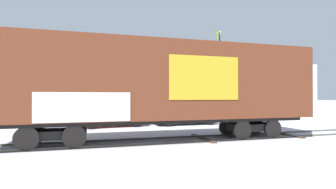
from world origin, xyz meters
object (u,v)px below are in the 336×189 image
flagpole (220,60)px  parked_car_black (184,114)px  parked_car_red (112,114)px  freight_car (162,83)px  parked_car_white (248,112)px

flagpole → parked_car_black: size_ratio=1.75×
flagpole → parked_car_red: bearing=-154.9°
freight_car → flagpole: 14.49m
flagpole → parked_car_red: size_ratio=1.89×
freight_car → parked_car_black: 7.62m
freight_car → parked_car_white: freight_car is taller
parked_car_black → parked_car_red: bearing=-179.2°
parked_car_black → parked_car_white: 5.29m
parked_car_red → parked_car_white: (10.49, 0.12, -0.07)m
freight_car → parked_car_red: size_ratio=3.22×
freight_car → parked_car_white: 11.02m
freight_car → parked_car_black: (3.30, 6.61, -1.86)m
freight_car → parked_car_red: 7.03m
parked_car_white → parked_car_black: bearing=-179.5°
freight_car → parked_car_red: freight_car is taller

